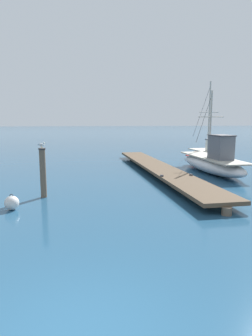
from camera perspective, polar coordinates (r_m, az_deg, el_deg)
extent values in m
cube|color=brown|center=(18.58, 6.29, 0.13)|extent=(1.85, 17.06, 0.16)
cylinder|color=brown|center=(10.92, 19.14, -7.97)|extent=(0.36, 0.36, 0.29)
cylinder|color=brown|center=(15.96, 9.16, -2.25)|extent=(0.36, 0.36, 0.29)
cylinder|color=brown|center=(21.32, 4.12, 0.71)|extent=(0.36, 0.36, 0.29)
cylinder|color=brown|center=(26.82, 1.12, 2.47)|extent=(0.36, 0.36, 0.29)
cube|color=#333338|center=(15.11, 7.04, -1.50)|extent=(0.12, 0.20, 0.08)
cube|color=#333338|center=(15.66, 12.65, -1.28)|extent=(0.12, 0.20, 0.08)
ellipsoid|color=silver|center=(19.54, 16.41, 0.65)|extent=(2.06, 7.60, 1.01)
cube|color=#B2AD9E|center=(19.48, 16.47, 1.99)|extent=(1.81, 6.84, 0.08)
cube|color=#565B66|center=(18.39, 18.11, 3.84)|extent=(0.96, 1.63, 1.40)
cube|color=#3D3D42|center=(18.35, 18.22, 6.11)|extent=(1.04, 1.77, 0.06)
cylinder|color=#B2ADA3|center=(19.68, 16.27, 8.29)|extent=(0.11, 0.11, 4.18)
cylinder|color=#B2ADA3|center=(19.68, 16.33, 9.62)|extent=(1.75, 0.09, 0.06)
cylinder|color=#333338|center=(20.71, 14.93, 8.95)|extent=(0.06, 2.18, 3.10)
ellipsoid|color=#AD2823|center=(24.77, 15.95, 2.28)|extent=(2.05, 5.12, 0.90)
cube|color=#B2AD9E|center=(24.73, 16.00, 3.22)|extent=(1.81, 4.61, 0.08)
cube|color=#B21E19|center=(24.80, 15.93, 1.81)|extent=(2.07, 5.02, 0.08)
cube|color=silver|center=(24.02, 16.89, 4.20)|extent=(0.95, 1.12, 0.90)
cube|color=#3D3D42|center=(23.99, 16.95, 5.34)|extent=(1.02, 1.21, 0.06)
cylinder|color=#B2ADA3|center=(24.84, 16.01, 9.72)|extent=(0.11, 0.11, 5.52)
cylinder|color=#B2ADA3|center=(24.85, 16.04, 10.48)|extent=(1.73, 0.11, 0.06)
cylinder|color=#333338|center=(26.17, 14.49, 10.34)|extent=(0.10, 2.87, 4.08)
cylinder|color=brown|center=(12.98, -15.98, -0.94)|extent=(0.26, 0.26, 2.14)
cylinder|color=#28282D|center=(12.84, -16.19, 3.64)|extent=(0.30, 0.30, 0.06)
cylinder|color=gold|center=(12.86, -16.13, 3.94)|extent=(0.01, 0.01, 0.07)
cylinder|color=gold|center=(12.82, -16.27, 3.91)|extent=(0.01, 0.01, 0.07)
ellipsoid|color=white|center=(12.83, -16.22, 4.39)|extent=(0.30, 0.25, 0.13)
ellipsoid|color=silver|center=(12.88, -16.14, 4.46)|extent=(0.22, 0.16, 0.09)
ellipsoid|color=#383838|center=(12.95, -16.54, 4.44)|extent=(0.07, 0.06, 0.04)
ellipsoid|color=silver|center=(12.80, -16.45, 4.42)|extent=(0.22, 0.16, 0.09)
ellipsoid|color=#383838|center=(12.87, -16.82, 4.40)|extent=(0.07, 0.06, 0.04)
cone|color=white|center=(12.92, -16.74, 4.40)|extent=(0.11, 0.10, 0.07)
sphere|color=white|center=(12.75, -15.83, 4.77)|extent=(0.08, 0.08, 0.08)
cone|color=gold|center=(12.72, -15.65, 4.74)|extent=(0.05, 0.04, 0.02)
sphere|color=silver|center=(11.68, -21.51, -6.39)|extent=(0.53, 0.53, 0.53)
torus|color=black|center=(11.61, -21.59, -5.12)|extent=(0.14, 0.02, 0.14)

